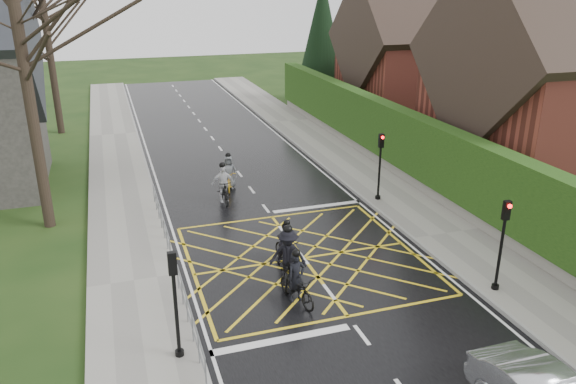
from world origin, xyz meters
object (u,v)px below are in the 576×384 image
cyclist_mid (288,262)px  cyclist_lead (229,176)px  cyclist_front (223,188)px  cyclist_rear (297,285)px  cyclist_back (287,247)px

cyclist_mid → cyclist_lead: (0.09, 9.51, -0.13)m
cyclist_lead → cyclist_mid: bearing=-77.5°
cyclist_mid → cyclist_front: 7.87m
cyclist_mid → cyclist_front: (-0.54, 7.85, -0.06)m
cyclist_front → cyclist_rear: bearing=-86.8°
cyclist_mid → cyclist_front: size_ratio=1.19×
cyclist_back → cyclist_front: (-0.92, 6.55, 0.07)m
cyclist_front → cyclist_back: bearing=-81.3°
cyclist_back → cyclist_mid: size_ratio=0.77×
cyclist_rear → cyclist_back: 2.60m
cyclist_front → cyclist_lead: cyclist_front is taller
cyclist_back → cyclist_mid: (-0.38, -1.31, 0.13)m
cyclist_rear → cyclist_back: bearing=63.7°
cyclist_rear → cyclist_mid: (0.13, 1.24, 0.18)m
cyclist_front → cyclist_lead: (0.63, 1.66, -0.07)m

